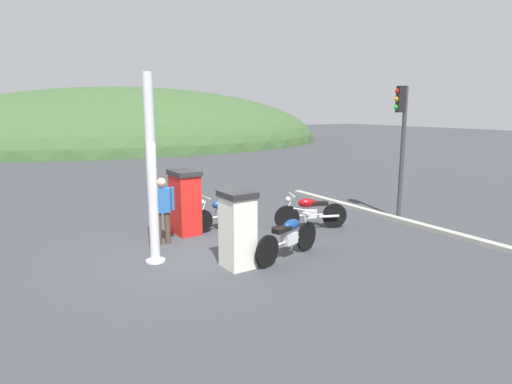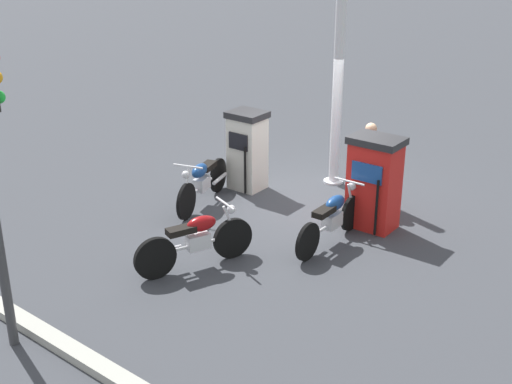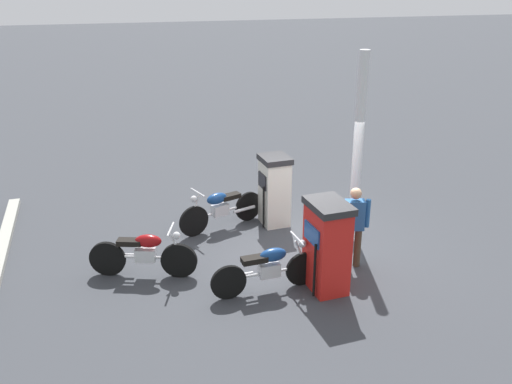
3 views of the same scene
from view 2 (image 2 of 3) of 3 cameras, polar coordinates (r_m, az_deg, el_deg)
ground_plane at (r=12.96m, az=4.58°, el=-0.90°), size 120.00×120.00×0.00m
fuel_pump_near at (r=13.34m, az=-0.73°, el=3.50°), size 0.65×0.71×1.56m
fuel_pump_far at (r=11.81m, az=9.76°, el=0.80°), size 0.67×0.90×1.63m
motorcycle_near_pump at (r=12.68m, az=-4.48°, el=0.92°), size 1.97×0.81×0.97m
motorcycle_far_pump at (r=11.26m, az=6.28°, el=-2.11°), size 1.98×0.56×0.95m
motorcycle_extra at (r=10.50m, az=-4.96°, el=-3.98°), size 1.88×0.84×0.97m
attendant_person at (r=12.70m, az=9.35°, el=2.72°), size 0.57×0.28×1.58m
canopy_support_pole at (r=13.42m, az=6.77°, el=8.19°), size 0.40×0.40×3.85m
road_edge_kerb at (r=9.34m, az=-16.80°, el=-11.40°), size 0.31×8.54×0.12m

